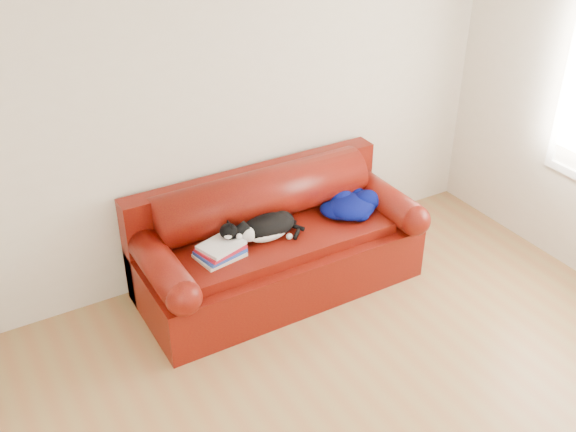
# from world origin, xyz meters

# --- Properties ---
(ground) EXTENTS (4.50, 4.50, 0.00)m
(ground) POSITION_xyz_m (0.00, 0.00, 0.00)
(ground) COLOR #9C6A3E
(ground) RESTS_ON ground
(room_shell) EXTENTS (4.52, 4.02, 2.61)m
(room_shell) POSITION_xyz_m (0.12, 0.02, 1.67)
(room_shell) COLOR beige
(room_shell) RESTS_ON ground
(sofa_base) EXTENTS (2.10, 0.90, 0.50)m
(sofa_base) POSITION_xyz_m (0.09, 1.49, 0.24)
(sofa_base) COLOR #440207
(sofa_base) RESTS_ON ground
(sofa_back) EXTENTS (2.10, 1.01, 0.88)m
(sofa_back) POSITION_xyz_m (0.09, 1.74, 0.54)
(sofa_back) COLOR #440207
(sofa_back) RESTS_ON ground
(book_stack) EXTENTS (0.35, 0.30, 0.10)m
(book_stack) POSITION_xyz_m (-0.42, 1.42, 0.55)
(book_stack) COLOR beige
(book_stack) RESTS_ON sofa_base
(cat) EXTENTS (0.61, 0.24, 0.22)m
(cat) POSITION_xyz_m (-0.02, 1.46, 0.58)
(cat) COLOR black
(cat) RESTS_ON sofa_base
(blanket) EXTENTS (0.57, 0.47, 0.15)m
(blanket) POSITION_xyz_m (0.71, 1.46, 0.56)
(blanket) COLOR #020542
(blanket) RESTS_ON sofa_base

